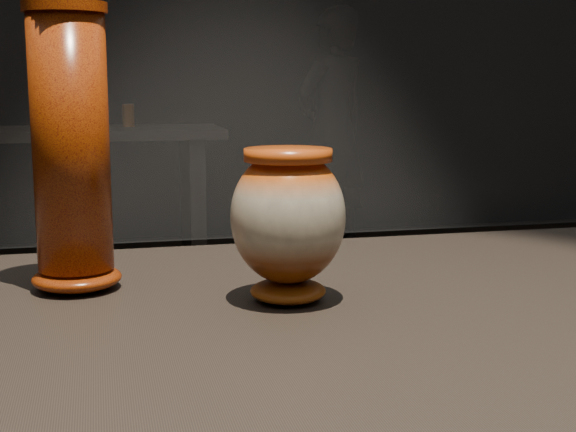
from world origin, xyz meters
The scene contains 6 objects.
main_vase centered at (-0.10, 0.07, 1.00)m, with size 0.14×0.14×0.18m.
tall_vase centered at (-0.34, 0.18, 1.07)m, with size 0.13×0.13×0.34m.
back_shelf centered at (-0.67, 3.47, 0.64)m, with size 2.00×0.60×0.90m.
back_vase_mid centered at (-0.50, 3.47, 1.01)m, with size 0.20×0.20×0.21m, color #682B09.
back_vase_right centered at (-0.14, 3.52, 0.96)m, with size 0.06×0.06×0.12m, color #895213.
visitor centered at (1.23, 4.35, 0.81)m, with size 0.59×0.39×1.62m, color black.
Camera 1 is at (-0.31, -0.81, 1.15)m, focal length 50.00 mm.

